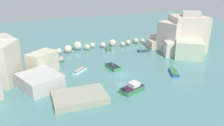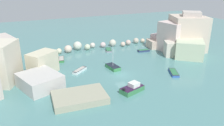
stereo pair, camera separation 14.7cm
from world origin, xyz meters
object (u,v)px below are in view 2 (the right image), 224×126
(moored_boat_2, at_px, (132,88))
(moored_boat_5, at_px, (69,99))
(moored_boat_3, at_px, (108,50))
(moored_boat_4, at_px, (80,70))
(stone_dock, at_px, (80,97))
(moored_boat_7, at_px, (144,51))
(moored_boat_0, at_px, (174,73))
(moored_boat_6, at_px, (113,67))
(moored_boat_1, at_px, (61,59))

(moored_boat_2, bearing_deg, moored_boat_5, 154.03)
(moored_boat_2, xyz_separation_m, moored_boat_3, (5.58, 25.50, -0.36))
(moored_boat_4, bearing_deg, stone_dock, -145.37)
(stone_dock, xyz_separation_m, moored_boat_7, (25.15, 20.15, -0.33))
(moored_boat_0, height_order, moored_boat_2, moored_boat_2)
(moored_boat_3, bearing_deg, moored_boat_6, 178.34)
(moored_boat_1, xyz_separation_m, moored_boat_5, (-2.93, -21.33, -0.09))
(stone_dock, bearing_deg, moored_boat_4, 74.33)
(moored_boat_4, xyz_separation_m, moored_boat_5, (-5.26, -11.88, -0.13))
(stone_dock, xyz_separation_m, moored_boat_5, (-1.71, 0.79, -0.39))
(moored_boat_1, distance_m, moored_boat_2, 24.61)
(moored_boat_4, relative_size, moored_boat_6, 0.66)
(moored_boat_6, relative_size, moored_boat_7, 1.69)
(moored_boat_5, bearing_deg, stone_dock, 31.25)
(moored_boat_5, height_order, moored_boat_6, moored_boat_6)
(moored_boat_3, distance_m, moored_boat_4, 17.16)
(moored_boat_1, distance_m, moored_boat_3, 14.78)
(moored_boat_6, bearing_deg, moored_boat_7, -64.94)
(moored_boat_3, xyz_separation_m, moored_boat_4, (-12.22, -12.04, 0.04))
(moored_boat_2, bearing_deg, moored_boat_4, 97.87)
(stone_dock, relative_size, moored_boat_3, 2.22)
(moored_boat_0, height_order, moored_boat_1, moored_boat_1)
(moored_boat_0, distance_m, moored_boat_3, 22.79)
(moored_boat_7, bearing_deg, stone_dock, -135.68)
(moored_boat_0, relative_size, moored_boat_1, 1.09)
(moored_boat_0, xyz_separation_m, moored_boat_2, (-12.71, -3.85, 0.38))
(moored_boat_3, bearing_deg, stone_dock, 163.91)
(stone_dock, relative_size, moored_boat_1, 2.18)
(moored_boat_0, bearing_deg, moored_boat_7, -162.96)
(moored_boat_1, xyz_separation_m, moored_boat_3, (14.55, 2.59, -0.00))
(moored_boat_0, height_order, moored_boat_4, moored_boat_4)
(stone_dock, distance_m, moored_boat_4, 13.16)
(stone_dock, height_order, moored_boat_0, stone_dock)
(moored_boat_2, distance_m, moored_boat_6, 12.18)
(moored_boat_6, bearing_deg, moored_boat_0, -133.27)
(moored_boat_4, bearing_deg, moored_boat_3, 4.88)
(stone_dock, height_order, moored_boat_4, stone_dock)
(moored_boat_1, relative_size, moored_boat_3, 1.02)
(moored_boat_5, bearing_deg, moored_boat_3, 110.00)
(moored_boat_3, distance_m, moored_boat_7, 10.43)
(stone_dock, bearing_deg, moored_boat_2, -4.42)
(moored_boat_3, bearing_deg, moored_boat_0, -145.30)
(moored_boat_6, bearing_deg, moored_boat_5, 121.20)
(moored_boat_2, height_order, moored_boat_3, moored_boat_2)
(stone_dock, xyz_separation_m, moored_boat_2, (10.20, -0.79, 0.06))
(moored_boat_1, height_order, moored_boat_3, moored_boat_1)
(stone_dock, height_order, moored_boat_5, stone_dock)
(moored_boat_6, bearing_deg, moored_boat_2, 166.75)
(moored_boat_2, distance_m, moored_boat_7, 25.73)
(moored_boat_0, bearing_deg, moored_boat_3, -137.23)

